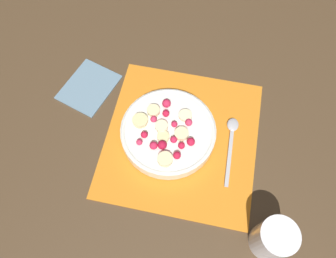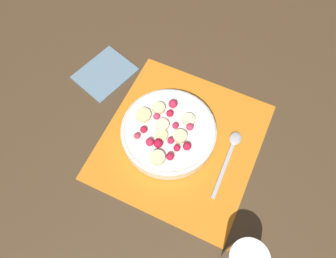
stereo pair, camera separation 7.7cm
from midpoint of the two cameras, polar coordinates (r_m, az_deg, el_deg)
ground_plane at (r=0.81m, az=4.95°, el=-2.45°), size 3.00×3.00×0.00m
placemat at (r=0.81m, az=4.97°, el=-2.37°), size 0.39×0.37×0.01m
fruit_bowl at (r=0.79m, az=2.74°, el=-0.94°), size 0.23×0.23×0.06m
spoon at (r=0.81m, az=13.55°, el=-3.95°), size 0.18×0.03×0.01m
napkin at (r=0.92m, az=-8.60°, el=9.41°), size 0.18×0.16×0.01m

